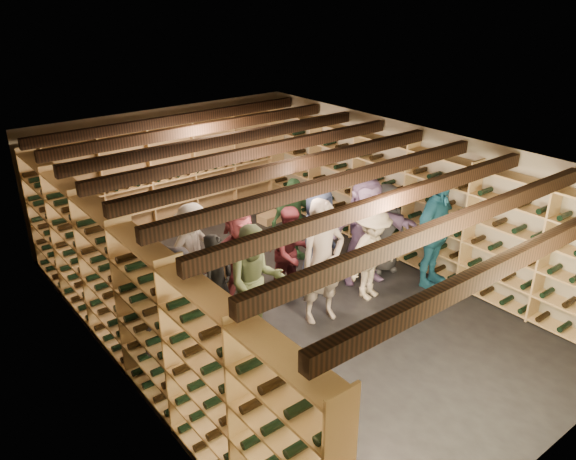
# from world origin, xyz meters

# --- Properties ---
(ground) EXTENTS (8.00, 8.00, 0.00)m
(ground) POSITION_xyz_m (0.00, 0.00, 0.00)
(ground) COLOR black
(ground) RESTS_ON ground
(walls) EXTENTS (5.52, 8.02, 2.40)m
(walls) POSITION_xyz_m (0.00, 0.00, 1.20)
(walls) COLOR tan
(walls) RESTS_ON ground
(ceiling) EXTENTS (5.50, 8.00, 0.01)m
(ceiling) POSITION_xyz_m (0.00, 0.00, 2.40)
(ceiling) COLOR beige
(ceiling) RESTS_ON walls
(ceiling_joists) EXTENTS (5.40, 7.12, 0.18)m
(ceiling_joists) POSITION_xyz_m (0.00, 0.00, 2.26)
(ceiling_joists) COLOR black
(ceiling_joists) RESTS_ON ground
(wine_rack_left) EXTENTS (0.32, 7.50, 2.15)m
(wine_rack_left) POSITION_xyz_m (-2.57, 0.00, 1.08)
(wine_rack_left) COLOR tan
(wine_rack_left) RESTS_ON ground
(wine_rack_right) EXTENTS (0.32, 7.50, 2.15)m
(wine_rack_right) POSITION_xyz_m (2.57, 0.00, 1.08)
(wine_rack_right) COLOR tan
(wine_rack_right) RESTS_ON ground
(wine_rack_back) EXTENTS (4.70, 0.30, 2.15)m
(wine_rack_back) POSITION_xyz_m (0.00, 3.83, 1.07)
(wine_rack_back) COLOR tan
(wine_rack_back) RESTS_ON ground
(crate_stack_left) EXTENTS (0.58, 0.47, 0.68)m
(crate_stack_left) POSITION_xyz_m (-1.32, 1.30, 0.34)
(crate_stack_left) COLOR tan
(crate_stack_left) RESTS_ON ground
(crate_stack_right) EXTENTS (0.57, 0.46, 0.51)m
(crate_stack_right) POSITION_xyz_m (-0.32, 1.30, 0.26)
(crate_stack_right) COLOR tan
(crate_stack_right) RESTS_ON ground
(crate_loose) EXTENTS (0.53, 0.37, 0.17)m
(crate_loose) POSITION_xyz_m (1.69, 2.84, 0.09)
(crate_loose) COLOR tan
(crate_loose) RESTS_ON ground
(person_0) EXTENTS (1.01, 0.78, 1.84)m
(person_0) POSITION_xyz_m (-2.18, -0.54, 0.92)
(person_0) COLOR black
(person_0) RESTS_ON ground
(person_1) EXTENTS (0.63, 0.52, 1.49)m
(person_1) POSITION_xyz_m (-1.22, 0.14, 0.74)
(person_1) COLOR black
(person_1) RESTS_ON ground
(person_2) EXTENTS (1.00, 0.91, 1.68)m
(person_2) POSITION_xyz_m (-0.89, -0.29, 0.84)
(person_2) COLOR #515E3B
(person_2) RESTS_ON ground
(person_3) EXTENTS (1.02, 0.64, 1.50)m
(person_3) POSITION_xyz_m (1.13, -0.56, 0.75)
(person_3) COLOR #C1AE94
(person_3) RESTS_ON ground
(person_4) EXTENTS (1.17, 0.63, 1.90)m
(person_4) POSITION_xyz_m (2.18, -0.90, 0.95)
(person_4) COLOR #206484
(person_4) RESTS_ON ground
(person_5) EXTENTS (1.47, 0.48, 1.58)m
(person_5) POSITION_xyz_m (-0.57, 0.56, 0.79)
(person_5) COLOR maroon
(person_5) RESTS_ON ground
(person_6) EXTENTS (0.98, 0.81, 1.71)m
(person_6) POSITION_xyz_m (0.72, 0.26, 0.85)
(person_6) COLOR #242D4C
(person_6) RESTS_ON ground
(person_7) EXTENTS (0.76, 0.57, 1.88)m
(person_7) POSITION_xyz_m (0.11, -0.55, 0.94)
(person_7) COLOR gray
(person_7) RESTS_ON ground
(person_8) EXTENTS (0.77, 0.61, 1.52)m
(person_8) POSITION_xyz_m (0.18, 0.23, 0.76)
(person_8) COLOR #45161C
(person_8) RESTS_ON ground
(person_9) EXTENTS (1.08, 0.78, 1.51)m
(person_9) POSITION_xyz_m (-0.95, 1.30, 0.76)
(person_9) COLOR #A7A098
(person_9) RESTS_ON ground
(person_10) EXTENTS (0.90, 0.40, 1.53)m
(person_10) POSITION_xyz_m (1.00, 1.25, 0.76)
(person_10) COLOR #264E2B
(person_10) RESTS_ON ground
(person_11) EXTENTS (1.77, 1.13, 1.82)m
(person_11) POSITION_xyz_m (1.43, -0.10, 0.91)
(person_11) COLOR #856699
(person_11) RESTS_ON ground
(person_12) EXTENTS (0.88, 0.72, 1.56)m
(person_12) POSITION_xyz_m (1.97, -0.03, 0.78)
(person_12) COLOR #333338
(person_12) RESTS_ON ground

